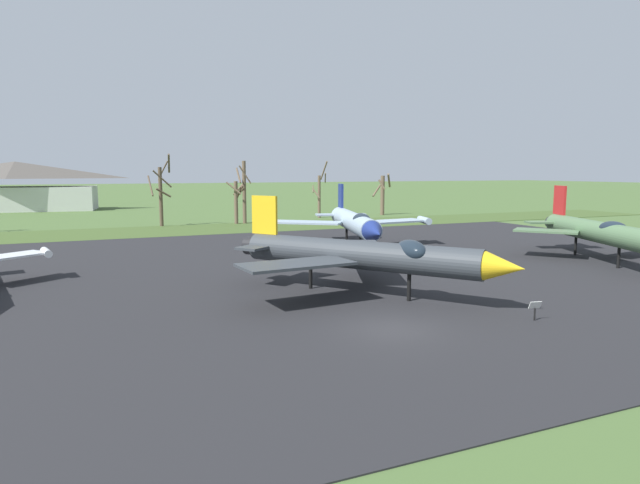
% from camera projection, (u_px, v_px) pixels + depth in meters
% --- Properties ---
extents(ground_plane, '(600.00, 600.00, 0.00)m').
position_uv_depth(ground_plane, '(392.00, 330.00, 23.78)').
color(ground_plane, '#425B2D').
extents(asphalt_apron, '(78.95, 48.31, 0.05)m').
position_uv_depth(asphalt_apron, '(282.00, 273.00, 36.96)').
color(asphalt_apron, black).
rests_on(asphalt_apron, ground).
extents(grass_verge_strip, '(138.95, 12.00, 0.06)m').
position_uv_depth(grass_verge_strip, '(198.00, 230.00, 64.40)').
color(grass_verge_strip, '#3B5024').
rests_on(grass_verge_strip, ground).
extents(jet_fighter_front_left, '(10.78, 16.48, 5.68)m').
position_uv_depth(jet_fighter_front_left, '(599.00, 231.00, 41.12)').
color(jet_fighter_front_left, '#4C6B47').
rests_on(jet_fighter_front_left, ground).
extents(jet_fighter_front_right, '(12.93, 14.52, 5.45)m').
position_uv_depth(jet_fighter_front_right, '(363.00, 254.00, 30.00)').
color(jet_fighter_front_right, '#33383D').
rests_on(jet_fighter_front_right, ground).
extents(info_placard_front_right, '(0.61, 0.30, 0.96)m').
position_uv_depth(info_placard_front_right, '(535.00, 309.00, 25.08)').
color(info_placard_front_right, black).
rests_on(info_placard_front_right, ground).
extents(jet_fighter_rear_center, '(15.36, 17.80, 5.67)m').
position_uv_depth(jet_fighter_rear_center, '(354.00, 222.00, 47.77)').
color(jet_fighter_rear_center, '#8EA3B2').
rests_on(jet_fighter_rear_center, ground).
extents(info_placard_rear_center, '(0.66, 0.36, 0.83)m').
position_uv_depth(info_placard_rear_center, '(375.00, 259.00, 39.77)').
color(info_placard_rear_center, black).
rests_on(info_placard_rear_center, ground).
extents(bare_tree_left_of_center, '(2.82, 2.56, 9.08)m').
position_uv_depth(bare_tree_left_of_center, '(161.00, 191.00, 67.62)').
color(bare_tree_left_of_center, brown).
rests_on(bare_tree_left_of_center, ground).
extents(bare_tree_center, '(2.50, 2.50, 5.63)m').
position_uv_depth(bare_tree_center, '(236.00, 201.00, 70.94)').
color(bare_tree_center, brown).
rests_on(bare_tree_center, ground).
extents(bare_tree_right_of_center, '(2.21, 2.37, 8.28)m').
position_uv_depth(bare_tree_right_of_center, '(244.00, 191.00, 71.17)').
color(bare_tree_right_of_center, brown).
rests_on(bare_tree_right_of_center, ground).
extents(bare_tree_far_right, '(2.56, 2.52, 8.42)m').
position_uv_depth(bare_tree_far_right, '(320.00, 193.00, 80.57)').
color(bare_tree_far_right, brown).
rests_on(bare_tree_far_right, ground).
extents(bare_tree_backdrop_extra, '(3.23, 3.25, 6.59)m').
position_uv_depth(bare_tree_backdrop_extra, '(383.00, 193.00, 85.86)').
color(bare_tree_backdrop_extra, brown).
rests_on(bare_tree_backdrop_extra, ground).
extents(visitor_building, '(27.82, 12.83, 8.61)m').
position_uv_depth(visitor_building, '(16.00, 186.00, 94.74)').
color(visitor_building, beige).
rests_on(visitor_building, ground).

